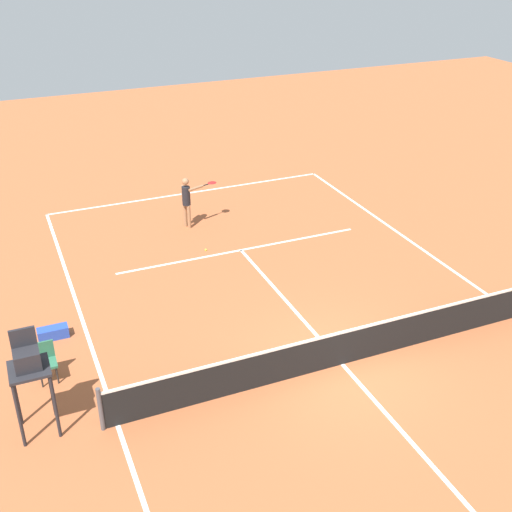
{
  "coord_description": "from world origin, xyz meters",
  "views": [
    {
      "loc": [
        6.8,
        10.74,
        9.48
      ],
      "look_at": [
        0.31,
        -4.56,
        0.8
      ],
      "focal_mm": 45.36,
      "sensor_mm": 36.0,
      "label": 1
    }
  ],
  "objects_px": {
    "equipment_bag": "(53,333)",
    "courtside_chair_mid": "(46,360)",
    "tennis_ball": "(206,250)",
    "player_serving": "(188,198)",
    "umpire_chair": "(29,367)"
  },
  "relations": [
    {
      "from": "tennis_ball",
      "to": "courtside_chair_mid",
      "type": "distance_m",
      "value": 7.28
    },
    {
      "from": "tennis_ball",
      "to": "courtside_chair_mid",
      "type": "bearing_deg",
      "value": 41.04
    },
    {
      "from": "player_serving",
      "to": "umpire_chair",
      "type": "distance_m",
      "value": 10.31
    },
    {
      "from": "player_serving",
      "to": "equipment_bag",
      "type": "bearing_deg",
      "value": -66.84
    },
    {
      "from": "player_serving",
      "to": "tennis_ball",
      "type": "height_order",
      "value": "player_serving"
    },
    {
      "from": "tennis_ball",
      "to": "umpire_chair",
      "type": "bearing_deg",
      "value": 47.65
    },
    {
      "from": "player_serving",
      "to": "equipment_bag",
      "type": "height_order",
      "value": "player_serving"
    },
    {
      "from": "tennis_ball",
      "to": "equipment_bag",
      "type": "relative_size",
      "value": 0.09
    },
    {
      "from": "equipment_bag",
      "to": "umpire_chair",
      "type": "bearing_deg",
      "value": 78.21
    },
    {
      "from": "courtside_chair_mid",
      "to": "tennis_ball",
      "type": "bearing_deg",
      "value": -138.96
    },
    {
      "from": "equipment_bag",
      "to": "courtside_chair_mid",
      "type": "bearing_deg",
      "value": 79.31
    },
    {
      "from": "tennis_ball",
      "to": "equipment_bag",
      "type": "distance_m",
      "value": 6.03
    },
    {
      "from": "player_serving",
      "to": "courtside_chair_mid",
      "type": "bearing_deg",
      "value": -60.41
    },
    {
      "from": "umpire_chair",
      "to": "equipment_bag",
      "type": "height_order",
      "value": "umpire_chair"
    },
    {
      "from": "player_serving",
      "to": "tennis_ball",
      "type": "bearing_deg",
      "value": -22.99
    }
  ]
}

